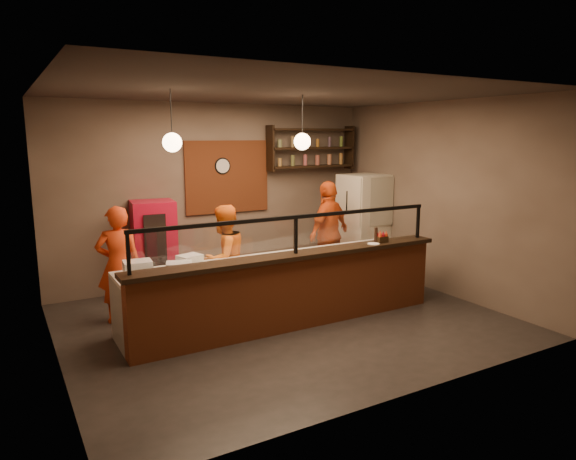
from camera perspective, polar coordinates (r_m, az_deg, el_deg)
floor at (r=7.53m, az=-0.34°, el=-10.04°), size 6.00×6.00×0.00m
ceiling at (r=7.08m, az=-0.37°, el=15.03°), size 6.00×6.00×0.00m
wall_back at (r=9.37m, az=-7.90°, el=4.00°), size 6.00×0.00×6.00m
wall_left at (r=6.25m, az=-25.08°, el=-0.08°), size 0.00×5.00×5.00m
wall_right at (r=8.98m, az=16.60°, el=3.39°), size 0.00×5.00×5.00m
wall_front at (r=5.13m, az=13.49°, el=-1.47°), size 6.00×0.00×6.00m
brick_patch at (r=9.39m, az=-6.74°, el=5.88°), size 1.60×0.04×1.30m
service_counter at (r=7.12m, az=0.85°, el=-7.00°), size 4.60×0.25×1.00m
counter_ledge at (r=6.98m, az=0.86°, el=-2.84°), size 4.70×0.37×0.06m
worktop_cabinet at (r=7.56m, az=-1.09°, el=-6.55°), size 4.60×0.75×0.85m
worktop at (r=7.44m, az=-1.11°, el=-3.24°), size 4.60×0.75×0.05m
sneeze_guard at (r=6.91m, az=0.87°, el=-0.10°), size 4.50×0.05×0.52m
wall_shelving at (r=10.02m, az=2.63°, el=9.09°), size 1.84×0.28×0.85m
wall_clock at (r=9.33m, az=-7.31°, el=7.07°), size 0.30×0.04×0.30m
pendant_left at (r=6.64m, az=-12.75°, el=9.48°), size 0.24×0.24×0.77m
pendant_right at (r=7.43m, az=1.60°, el=9.81°), size 0.24×0.24×0.77m
cook_left at (r=7.66m, az=-18.31°, el=-3.66°), size 0.65×0.47×1.68m
cook_mid at (r=7.74m, az=-7.11°, el=-3.23°), size 0.97×0.87×1.63m
cook_right at (r=9.11m, az=4.56°, el=-0.38°), size 1.18×0.84×1.86m
fridge at (r=9.93m, az=8.38°, el=0.61°), size 0.86×0.81×1.91m
red_cooler at (r=8.78m, az=-14.61°, el=-2.00°), size 0.75×0.70×1.59m
pizza_dough at (r=7.88m, az=5.74°, el=-2.27°), size 0.62×0.62×0.01m
prep_tub_a at (r=6.80m, az=-16.36°, el=-4.02°), size 0.37×0.31×0.17m
prep_tub_b at (r=7.07m, az=-10.86°, el=-3.32°), size 0.36×0.32×0.15m
prep_tub_c at (r=6.65m, az=-12.00°, el=-4.19°), size 0.38×0.34×0.16m
rolling_pin at (r=6.99m, az=-7.10°, el=-3.72°), size 0.39×0.24×0.07m
condiment_caddy at (r=7.81m, az=10.34°, el=-1.01°), size 0.17×0.14×0.09m
pepper_mill at (r=7.77m, az=9.74°, el=-0.56°), size 0.05×0.05×0.22m
small_plate at (r=7.65m, az=9.49°, el=-1.53°), size 0.19×0.19×0.01m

